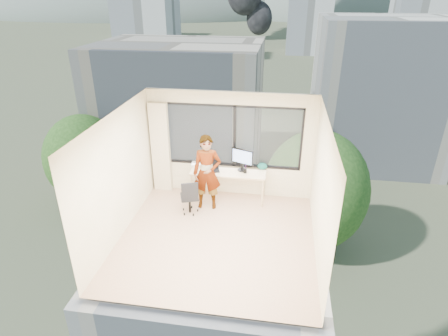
% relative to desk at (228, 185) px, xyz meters
% --- Properties ---
extents(floor, '(4.00, 4.00, 0.01)m').
position_rel_desk_xyz_m(floor, '(0.00, -1.66, -0.38)').
color(floor, tan).
rests_on(floor, ground).
extents(ceiling, '(4.00, 4.00, 0.01)m').
position_rel_desk_xyz_m(ceiling, '(0.00, -1.66, 2.23)').
color(ceiling, white).
rests_on(ceiling, ground).
extents(wall_front, '(4.00, 0.01, 2.60)m').
position_rel_desk_xyz_m(wall_front, '(0.00, -3.66, 0.93)').
color(wall_front, beige).
rests_on(wall_front, ground).
extents(wall_left, '(0.01, 4.00, 2.60)m').
position_rel_desk_xyz_m(wall_left, '(-2.00, -1.66, 0.93)').
color(wall_left, beige).
rests_on(wall_left, ground).
extents(wall_right, '(0.01, 4.00, 2.60)m').
position_rel_desk_xyz_m(wall_right, '(2.00, -1.66, 0.93)').
color(wall_right, beige).
rests_on(wall_right, ground).
extents(window_wall, '(3.30, 0.16, 1.55)m').
position_rel_desk_xyz_m(window_wall, '(0.05, 0.34, 1.15)').
color(window_wall, black).
rests_on(window_wall, ground).
extents(curtain, '(0.45, 0.14, 2.30)m').
position_rel_desk_xyz_m(curtain, '(-1.72, 0.22, 0.77)').
color(curtain, '#F7E2C1').
rests_on(curtain, floor).
extents(desk, '(1.80, 0.60, 0.75)m').
position_rel_desk_xyz_m(desk, '(0.00, 0.00, 0.00)').
color(desk, beige).
rests_on(desk, floor).
extents(chair, '(0.57, 0.57, 0.87)m').
position_rel_desk_xyz_m(chair, '(-0.78, -0.76, 0.06)').
color(chair, black).
rests_on(chair, floor).
extents(person, '(0.69, 0.49, 1.79)m').
position_rel_desk_xyz_m(person, '(-0.43, -0.44, 0.52)').
color(person, '#2D2D33').
rests_on(person, floor).
extents(monitor, '(0.57, 0.31, 0.56)m').
position_rel_desk_xyz_m(monitor, '(0.32, 0.10, 0.66)').
color(monitor, black).
rests_on(monitor, desk).
extents(game_console, '(0.30, 0.26, 0.07)m').
position_rel_desk_xyz_m(game_console, '(-0.80, 0.20, 0.41)').
color(game_console, white).
rests_on(game_console, desk).
extents(laptop, '(0.45, 0.47, 0.24)m').
position_rel_desk_xyz_m(laptop, '(-0.40, -0.03, 0.49)').
color(laptop, black).
rests_on(laptop, desk).
extents(cellphone, '(0.11, 0.08, 0.01)m').
position_rel_desk_xyz_m(cellphone, '(-0.64, -0.12, 0.38)').
color(cellphone, black).
rests_on(cellphone, desk).
extents(pen_cup, '(0.09, 0.09, 0.11)m').
position_rel_desk_xyz_m(pen_cup, '(0.41, -0.02, 0.43)').
color(pen_cup, black).
rests_on(pen_cup, desk).
extents(handbag, '(0.24, 0.13, 0.18)m').
position_rel_desk_xyz_m(handbag, '(0.80, 0.22, 0.46)').
color(handbag, '#0C4847').
rests_on(handbag, desk).
extents(exterior_ground, '(400.00, 400.00, 0.04)m').
position_rel_desk_xyz_m(exterior_ground, '(0.00, 118.34, -14.38)').
color(exterior_ground, '#515B3D').
rests_on(exterior_ground, ground).
extents(near_bldg_a, '(16.00, 12.00, 14.00)m').
position_rel_desk_xyz_m(near_bldg_a, '(-9.00, 28.34, -7.38)').
color(near_bldg_a, beige).
rests_on(near_bldg_a, exterior_ground).
extents(near_bldg_b, '(14.00, 13.00, 16.00)m').
position_rel_desk_xyz_m(near_bldg_b, '(12.00, 36.34, -6.38)').
color(near_bldg_b, white).
rests_on(near_bldg_b, exterior_ground).
extents(far_tower_a, '(14.00, 14.00, 28.00)m').
position_rel_desk_xyz_m(far_tower_a, '(-35.00, 93.34, -0.38)').
color(far_tower_a, silver).
rests_on(far_tower_a, exterior_ground).
extents(far_tower_b, '(13.00, 13.00, 30.00)m').
position_rel_desk_xyz_m(far_tower_b, '(8.00, 118.34, 0.62)').
color(far_tower_b, silver).
rests_on(far_tower_b, exterior_ground).
extents(far_tower_c, '(15.00, 15.00, 26.00)m').
position_rel_desk_xyz_m(far_tower_c, '(45.00, 138.34, -1.38)').
color(far_tower_c, silver).
rests_on(far_tower_c, exterior_ground).
extents(far_tower_d, '(16.00, 14.00, 22.00)m').
position_rel_desk_xyz_m(far_tower_d, '(-60.00, 148.34, -3.38)').
color(far_tower_d, silver).
rests_on(far_tower_d, exterior_ground).
extents(hill_a, '(288.00, 216.00, 90.00)m').
position_rel_desk_xyz_m(hill_a, '(-120.00, 318.34, -14.38)').
color(hill_a, slate).
rests_on(hill_a, exterior_ground).
extents(hill_b, '(300.00, 220.00, 96.00)m').
position_rel_desk_xyz_m(hill_b, '(100.00, 318.34, -14.38)').
color(hill_b, slate).
rests_on(hill_b, exterior_ground).
extents(tree_a, '(7.00, 7.00, 8.00)m').
position_rel_desk_xyz_m(tree_a, '(-16.00, 20.34, -10.38)').
color(tree_a, '#224A18').
rests_on(tree_a, exterior_ground).
extents(tree_b, '(7.60, 7.60, 9.00)m').
position_rel_desk_xyz_m(tree_b, '(4.00, 16.34, -9.88)').
color(tree_b, '#224A18').
rests_on(tree_b, exterior_ground).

